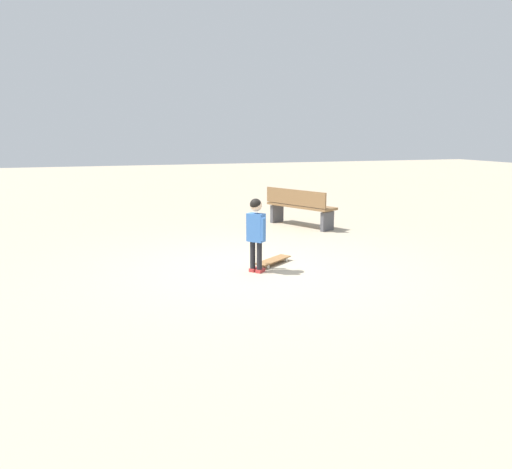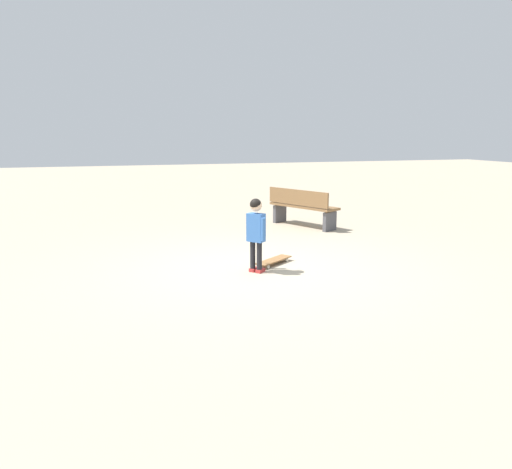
% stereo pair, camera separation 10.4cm
% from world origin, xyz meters
% --- Properties ---
extents(ground_plane, '(50.00, 50.00, 0.00)m').
position_xyz_m(ground_plane, '(0.00, 0.00, 0.00)').
color(ground_plane, tan).
extents(child_person, '(0.40, 0.27, 1.06)m').
position_xyz_m(child_person, '(0.18, -0.13, 0.66)').
color(child_person, black).
rests_on(child_person, ground).
extents(skateboard, '(0.57, 0.69, 0.07)m').
position_xyz_m(skateboard, '(-0.15, 0.25, 0.06)').
color(skateboard, olive).
rests_on(skateboard, ground).
extents(street_bench, '(1.63, 1.10, 0.80)m').
position_xyz_m(street_bench, '(-2.86, 1.85, 0.42)').
color(street_bench, brown).
rests_on(street_bench, ground).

